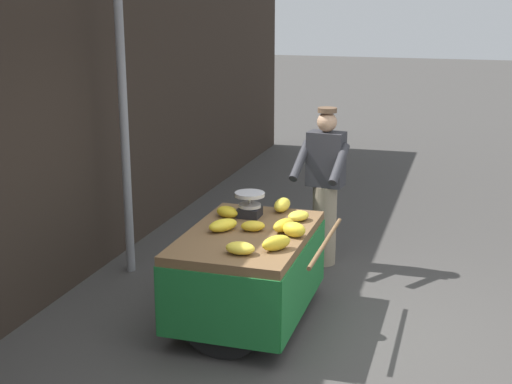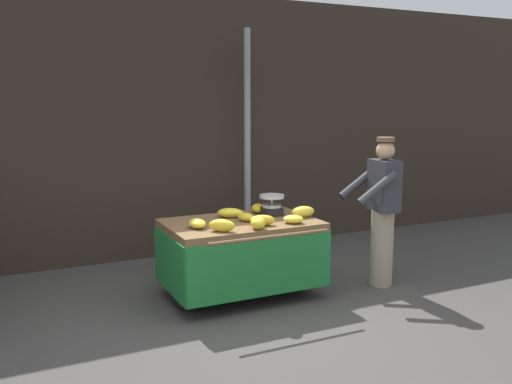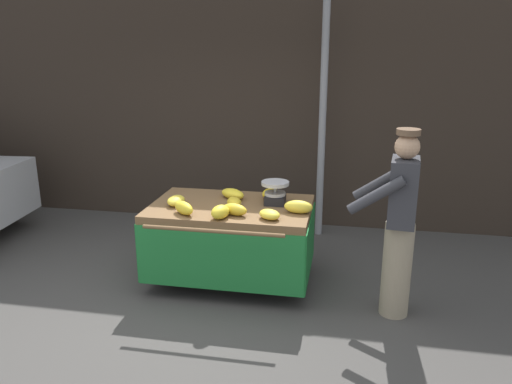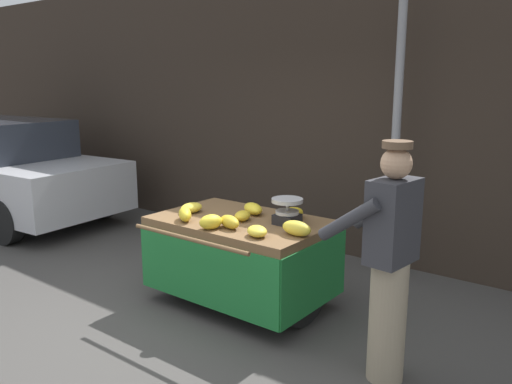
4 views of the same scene
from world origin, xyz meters
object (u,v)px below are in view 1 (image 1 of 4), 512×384
banana_bunch_5 (253,226)px  banana_bunch_3 (282,205)px  banana_bunch_8 (298,216)px  banana_bunch_1 (240,248)px  banana_bunch_7 (227,212)px  vendor_person (325,187)px  banana_bunch_4 (284,225)px  street_pole (124,129)px  banana_cart (248,257)px  weighing_scale (250,205)px  banana_bunch_6 (294,230)px  banana_bunch_0 (223,225)px  banana_bunch_2 (276,243)px

banana_bunch_5 → banana_bunch_3: bearing=-8.0°
banana_bunch_5 → banana_bunch_8: size_ratio=0.98×
banana_bunch_1 → banana_bunch_7: size_ratio=1.06×
banana_bunch_3 → vendor_person: vendor_person is taller
banana_bunch_4 → banana_bunch_8: banana_bunch_4 is taller
street_pole → banana_cart: 1.98m
banana_bunch_8 → vendor_person: size_ratio=0.13×
weighing_scale → banana_bunch_6: weighing_scale is taller
banana_bunch_0 → banana_bunch_7: same height
banana_bunch_6 → banana_bunch_2: bearing=171.5°
weighing_scale → banana_bunch_0: weighing_scale is taller
banana_bunch_1 → banana_bunch_4: size_ratio=0.93×
street_pole → banana_bunch_3: street_pole is taller
street_pole → banana_bunch_7: street_pole is taller
banana_bunch_1 → banana_bunch_2: bearing=-56.5°
banana_bunch_3 → banana_bunch_4: size_ratio=1.07×
street_pole → banana_bunch_2: (-1.17, -1.92, -0.62)m
weighing_scale → banana_bunch_8: (0.02, -0.46, -0.07)m
weighing_scale → banana_bunch_5: weighing_scale is taller
banana_bunch_0 → banana_bunch_2: (-0.34, -0.58, 0.01)m
banana_bunch_2 → banana_bunch_3: banana_bunch_3 is taller
street_pole → banana_bunch_1: street_pole is taller
banana_bunch_0 → banana_bunch_4: size_ratio=1.12×
banana_bunch_2 → banana_bunch_6: bearing=-8.5°
banana_bunch_4 → vendor_person: vendor_person is taller
street_pole → vendor_person: size_ratio=1.78×
street_pole → banana_bunch_3: bearing=-93.7°
banana_bunch_8 → vendor_person: bearing=-0.5°
banana_bunch_7 → weighing_scale: bearing=-68.7°
street_pole → banana_bunch_5: 1.88m
banana_bunch_4 → banana_bunch_5: size_ratio=1.23×
vendor_person → banana_bunch_6: bearing=-177.9°
banana_bunch_3 → banana_bunch_6: (-0.69, -0.29, 0.00)m
banana_cart → banana_bunch_7: banana_bunch_7 is taller
banana_bunch_3 → banana_bunch_2: bearing=-167.6°
banana_bunch_1 → banana_bunch_3: 1.23m
banana_cart → banana_bunch_2: banana_bunch_2 is taller
vendor_person → banana_bunch_3: bearing=165.8°
banana_bunch_5 → banana_bunch_1: bearing=-172.8°
banana_bunch_3 → banana_bunch_5: (-0.65, 0.09, -0.02)m
banana_bunch_6 → banana_bunch_7: banana_bunch_6 is taller
weighing_scale → banana_bunch_1: 1.00m
banana_bunch_2 → banana_bunch_8: bearing=1.0°
banana_bunch_2 → banana_bunch_7: bearing=42.7°
banana_cart → banana_bunch_5: size_ratio=7.74×
banana_bunch_2 → banana_bunch_6: size_ratio=1.26×
banana_bunch_1 → banana_bunch_0: bearing=32.7°
banana_bunch_4 → banana_bunch_0: bearing=105.4°
banana_bunch_7 → vendor_person: (1.25, -0.67, -0.02)m
banana_bunch_1 → vendor_person: 2.15m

